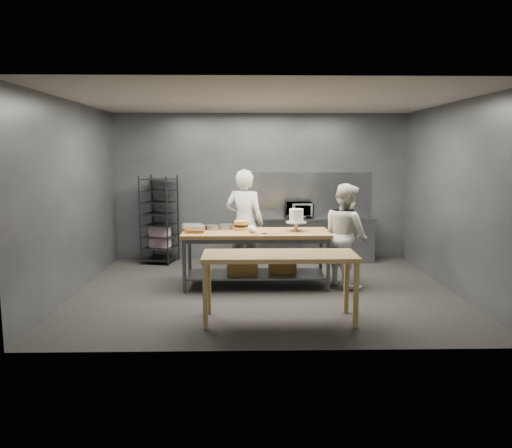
{
  "coord_description": "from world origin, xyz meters",
  "views": [
    {
      "loc": [
        -0.32,
        -7.84,
        2.21
      ],
      "look_at": [
        -0.14,
        0.2,
        1.05
      ],
      "focal_mm": 35.0,
      "sensor_mm": 36.0,
      "label": 1
    }
  ],
  "objects_px": {
    "chef_behind": "(244,223)",
    "frosted_cake_stand": "(296,218)",
    "speed_rack": "(160,220)",
    "layer_cake": "(241,226)",
    "work_table": "(257,252)",
    "microwave": "(299,210)",
    "chef_right": "(346,235)",
    "near_counter": "(279,260)"
  },
  "relations": [
    {
      "from": "frosted_cake_stand",
      "to": "near_counter",
      "type": "bearing_deg",
      "value": -102.82
    },
    {
      "from": "chef_behind",
      "to": "layer_cake",
      "type": "relative_size",
      "value": 8.2
    },
    {
      "from": "speed_rack",
      "to": "chef_right",
      "type": "relative_size",
      "value": 1.02
    },
    {
      "from": "chef_behind",
      "to": "chef_right",
      "type": "height_order",
      "value": "chef_behind"
    },
    {
      "from": "speed_rack",
      "to": "layer_cake",
      "type": "distance_m",
      "value": 2.39
    },
    {
      "from": "speed_rack",
      "to": "microwave",
      "type": "distance_m",
      "value": 2.82
    },
    {
      "from": "near_counter",
      "to": "chef_behind",
      "type": "relative_size",
      "value": 1.04
    },
    {
      "from": "work_table",
      "to": "chef_behind",
      "type": "distance_m",
      "value": 0.83
    },
    {
      "from": "work_table",
      "to": "frosted_cake_stand",
      "type": "distance_m",
      "value": 0.86
    },
    {
      "from": "speed_rack",
      "to": "layer_cake",
      "type": "bearing_deg",
      "value": -46.2
    },
    {
      "from": "work_table",
      "to": "chef_behind",
      "type": "xyz_separation_m",
      "value": [
        -0.21,
        0.7,
        0.39
      ]
    },
    {
      "from": "chef_behind",
      "to": "chef_right",
      "type": "bearing_deg",
      "value": 173.89
    },
    {
      "from": "chef_behind",
      "to": "microwave",
      "type": "relative_size",
      "value": 3.54
    },
    {
      "from": "work_table",
      "to": "chef_right",
      "type": "bearing_deg",
      "value": -0.43
    },
    {
      "from": "near_counter",
      "to": "layer_cake",
      "type": "distance_m",
      "value": 1.93
    },
    {
      "from": "near_counter",
      "to": "chef_behind",
      "type": "distance_m",
      "value": 2.49
    },
    {
      "from": "chef_right",
      "to": "microwave",
      "type": "relative_size",
      "value": 3.15
    },
    {
      "from": "layer_cake",
      "to": "near_counter",
      "type": "bearing_deg",
      "value": -74.6
    },
    {
      "from": "chef_right",
      "to": "frosted_cake_stand",
      "type": "xyz_separation_m",
      "value": [
        -0.82,
        -0.0,
        0.29
      ]
    },
    {
      "from": "chef_behind",
      "to": "frosted_cake_stand",
      "type": "relative_size",
      "value": 5.21
    },
    {
      "from": "speed_rack",
      "to": "chef_behind",
      "type": "distance_m",
      "value": 2.05
    },
    {
      "from": "near_counter",
      "to": "chef_right",
      "type": "relative_size",
      "value": 1.17
    },
    {
      "from": "chef_right",
      "to": "layer_cake",
      "type": "distance_m",
      "value": 1.74
    },
    {
      "from": "work_table",
      "to": "layer_cake",
      "type": "height_order",
      "value": "layer_cake"
    },
    {
      "from": "work_table",
      "to": "near_counter",
      "type": "height_order",
      "value": "work_table"
    },
    {
      "from": "microwave",
      "to": "chef_right",
      "type": "bearing_deg",
      "value": -73.55
    },
    {
      "from": "work_table",
      "to": "microwave",
      "type": "distance_m",
      "value": 2.16
    },
    {
      "from": "near_counter",
      "to": "microwave",
      "type": "height_order",
      "value": "microwave"
    },
    {
      "from": "speed_rack",
      "to": "microwave",
      "type": "xyz_separation_m",
      "value": [
        2.81,
        0.08,
        0.19
      ]
    },
    {
      "from": "work_table",
      "to": "near_counter",
      "type": "bearing_deg",
      "value": -82.0
    },
    {
      "from": "near_counter",
      "to": "chef_behind",
      "type": "xyz_separation_m",
      "value": [
        -0.46,
        2.45,
        0.15
      ]
    },
    {
      "from": "chef_behind",
      "to": "chef_right",
      "type": "relative_size",
      "value": 1.12
    },
    {
      "from": "chef_behind",
      "to": "microwave",
      "type": "xyz_separation_m",
      "value": [
        1.11,
        1.21,
        0.09
      ]
    },
    {
      "from": "near_counter",
      "to": "speed_rack",
      "type": "distance_m",
      "value": 4.18
    },
    {
      "from": "work_table",
      "to": "near_counter",
      "type": "relative_size",
      "value": 1.2
    },
    {
      "from": "work_table",
      "to": "frosted_cake_stand",
      "type": "relative_size",
      "value": 6.52
    },
    {
      "from": "speed_rack",
      "to": "work_table",
      "type": "bearing_deg",
      "value": -43.68
    },
    {
      "from": "chef_behind",
      "to": "chef_right",
      "type": "distance_m",
      "value": 1.82
    },
    {
      "from": "chef_right",
      "to": "frosted_cake_stand",
      "type": "distance_m",
      "value": 0.87
    },
    {
      "from": "work_table",
      "to": "speed_rack",
      "type": "distance_m",
      "value": 2.67
    },
    {
      "from": "near_counter",
      "to": "chef_right",
      "type": "distance_m",
      "value": 2.12
    },
    {
      "from": "chef_right",
      "to": "frosted_cake_stand",
      "type": "height_order",
      "value": "chef_right"
    }
  ]
}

